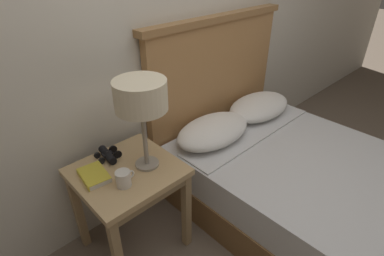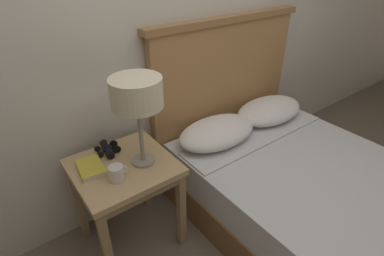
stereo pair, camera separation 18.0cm
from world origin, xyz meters
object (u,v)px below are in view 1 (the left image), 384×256
table_lamp (141,98)px  binoculars_pair (108,155)px  book_on_nightstand (94,176)px  nightstand (128,182)px  coffee_mug (124,179)px  bed (311,186)px

table_lamp → binoculars_pair: table_lamp is taller
book_on_nightstand → nightstand: bearing=-20.1°
binoculars_pair → coffee_mug: bearing=-102.6°
table_lamp → binoculars_pair: (-0.12, 0.20, -0.39)m
nightstand → bed: bed is taller
table_lamp → book_on_nightstand: (-0.27, 0.10, -0.39)m
table_lamp → coffee_mug: (-0.18, -0.06, -0.37)m
binoculars_pair → coffee_mug: 0.27m
table_lamp → coffee_mug: size_ratio=4.83×
table_lamp → binoculars_pair: bearing=121.5°
bed → nightstand: bearing=147.7°
table_lamp → binoculars_pair: 0.45m
bed → coffee_mug: size_ratio=19.64×
table_lamp → book_on_nightstand: size_ratio=2.56×
nightstand → table_lamp: size_ratio=1.20×
nightstand → table_lamp: 0.51m
coffee_mug → bed: bearing=-26.2°
binoculars_pair → coffee_mug: size_ratio=1.58×
nightstand → book_on_nightstand: size_ratio=3.08×
book_on_nightstand → bed: bearing=-30.8°
nightstand → bed: (0.99, -0.62, -0.23)m
nightstand → binoculars_pair: (-0.02, 0.16, 0.11)m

